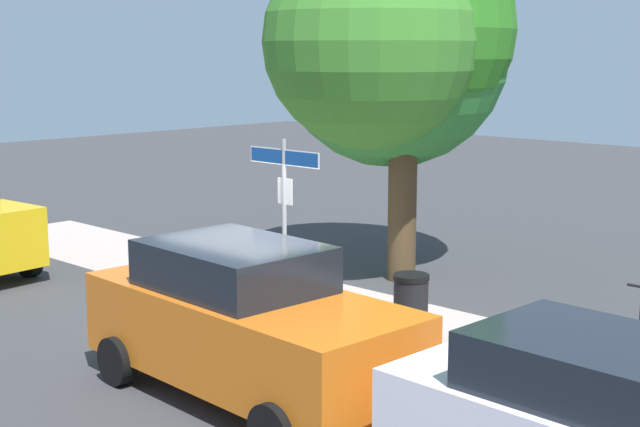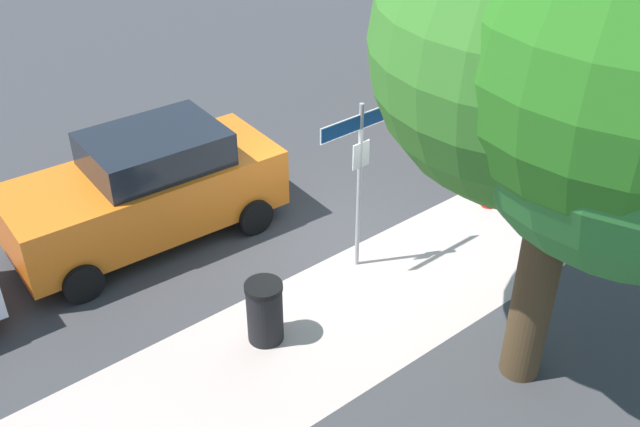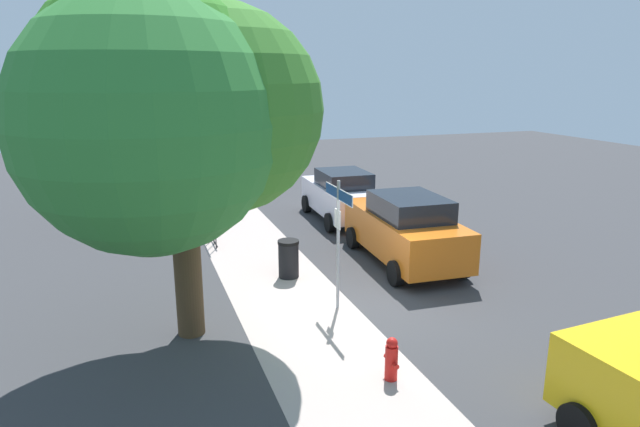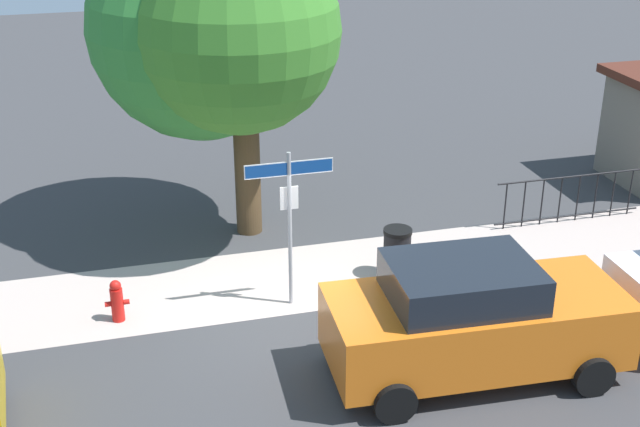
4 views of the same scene
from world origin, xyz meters
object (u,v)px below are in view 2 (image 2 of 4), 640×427
(shade_tree, at_px, (622,63))
(fire_hydrant, at_px, (489,188))
(trash_bin, at_px, (265,312))
(car_yellow, at_px, (508,60))
(car_orange, at_px, (147,188))
(street_sign, at_px, (360,155))

(shade_tree, distance_m, fire_hydrant, 5.70)
(trash_bin, bearing_deg, fire_hydrant, -176.72)
(car_yellow, xyz_separation_m, car_orange, (9.10, -0.25, -0.04))
(street_sign, relative_size, car_orange, 0.62)
(fire_hydrant, distance_m, trash_bin, 5.25)
(shade_tree, xyz_separation_m, car_yellow, (-6.24, -6.00, -3.42))
(street_sign, bearing_deg, car_yellow, -159.43)
(street_sign, height_order, car_orange, street_sign)
(car_orange, bearing_deg, trash_bin, 93.24)
(street_sign, distance_m, car_yellow, 7.42)
(car_yellow, xyz_separation_m, trash_bin, (9.07, 3.08, -0.52))
(street_sign, relative_size, fire_hydrant, 3.72)
(shade_tree, distance_m, car_orange, 7.69)
(fire_hydrant, bearing_deg, street_sign, -3.73)
(shade_tree, relative_size, fire_hydrant, 8.64)
(street_sign, relative_size, shade_tree, 0.43)
(shade_tree, relative_size, car_yellow, 1.54)
(fire_hydrant, bearing_deg, shade_tree, 53.17)
(street_sign, height_order, shade_tree, shade_tree)
(fire_hydrant, relative_size, trash_bin, 0.80)
(shade_tree, height_order, car_yellow, shade_tree)
(car_yellow, distance_m, car_orange, 9.10)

